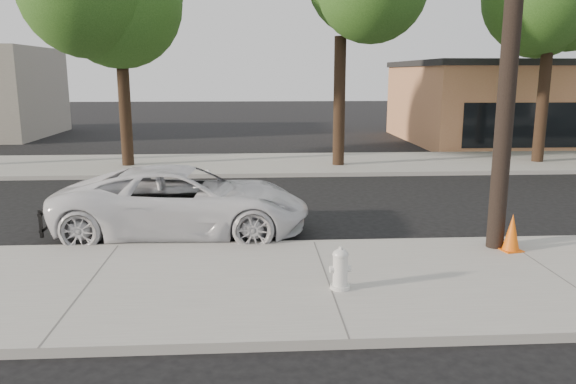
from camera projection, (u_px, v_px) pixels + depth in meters
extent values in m
plane|color=black|center=(305.00, 222.00, 13.75)|extent=(120.00, 120.00, 0.00)
cube|color=gray|center=(327.00, 283.00, 9.54)|extent=(90.00, 4.40, 0.15)
cube|color=gray|center=(285.00, 164.00, 22.04)|extent=(90.00, 5.00, 0.15)
cube|color=#9E9B93|center=(314.00, 245.00, 11.69)|extent=(90.00, 0.12, 0.16)
cube|color=#B3704A|center=(576.00, 103.00, 29.92)|extent=(18.00, 10.00, 4.00)
cylinder|color=black|center=(513.00, 14.00, 10.37)|extent=(0.34, 0.34, 9.00)
cylinder|color=black|center=(125.00, 109.00, 20.92)|extent=(0.44, 0.44, 4.25)
sphere|color=#1A3F12|center=(119.00, 10.00, 20.19)|extent=(4.20, 4.20, 4.20)
cylinder|color=black|center=(339.00, 102.00, 20.96)|extent=(0.44, 0.44, 4.75)
cylinder|color=black|center=(542.00, 105.00, 21.78)|extent=(0.44, 0.44, 4.40)
sphere|color=#1A3F12|center=(551.00, 7.00, 21.02)|extent=(4.35, 4.35, 4.35)
imported|color=silver|center=(184.00, 201.00, 12.53)|extent=(5.66, 2.79, 1.55)
cylinder|color=silver|center=(340.00, 287.00, 9.10)|extent=(0.32, 0.32, 0.06)
cylinder|color=silver|center=(340.00, 272.00, 9.05)|extent=(0.24, 0.24, 0.56)
ellipsoid|color=silver|center=(341.00, 255.00, 8.99)|extent=(0.26, 0.26, 0.18)
cylinder|color=silver|center=(340.00, 269.00, 9.04)|extent=(0.35, 0.14, 0.11)
cylinder|color=silver|center=(340.00, 269.00, 9.04)|extent=(0.16, 0.19, 0.14)
cube|color=#E15B0B|center=(510.00, 250.00, 11.06)|extent=(0.45, 0.45, 0.02)
cone|color=#E15B0B|center=(512.00, 232.00, 10.99)|extent=(0.40, 0.40, 0.74)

